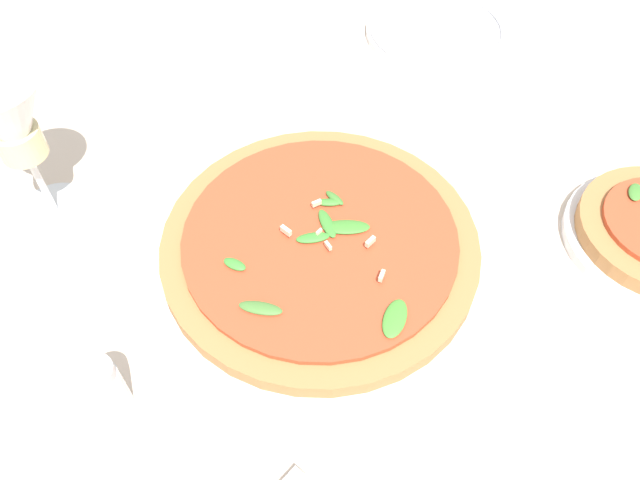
# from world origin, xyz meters

# --- Properties ---
(ground_plane) EXTENTS (6.00, 6.00, 0.00)m
(ground_plane) POSITION_xyz_m (0.00, 0.00, 0.00)
(ground_plane) COLOR beige
(pizza_arugula_main) EXTENTS (0.34, 0.34, 0.05)m
(pizza_arugula_main) POSITION_xyz_m (-0.01, 0.01, 0.02)
(pizza_arugula_main) COLOR white
(pizza_arugula_main) RESTS_ON ground_plane
(wine_glass) EXTENTS (0.08, 0.08, 0.17)m
(wine_glass) POSITION_xyz_m (0.14, -0.25, 0.12)
(wine_glass) COLOR white
(wine_glass) RESTS_ON ground_plane
(side_plate_white) EXTENTS (0.20, 0.20, 0.02)m
(side_plate_white) POSITION_xyz_m (-0.41, -0.12, 0.01)
(side_plate_white) COLOR white
(side_plate_white) RESTS_ON ground_plane
(shaker_pepper) EXTENTS (0.03, 0.03, 0.07)m
(shaker_pepper) POSITION_xyz_m (0.23, -0.02, 0.03)
(shaker_pepper) COLOR silver
(shaker_pepper) RESTS_ON ground_plane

